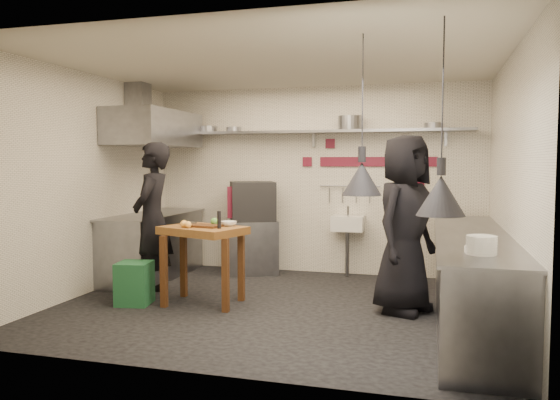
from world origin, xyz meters
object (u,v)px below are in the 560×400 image
(combi_oven, at_px, (252,201))
(prep_table, at_px, (203,265))
(green_bin, at_px, (134,283))
(chef_right, at_px, (404,224))
(oven_stand, at_px, (252,246))
(chef_left, at_px, (152,219))

(combi_oven, bearing_deg, prep_table, -114.00)
(green_bin, xyz_separation_m, chef_right, (3.07, 0.52, 0.74))
(green_bin, bearing_deg, combi_oven, 69.99)
(oven_stand, relative_size, chef_right, 0.40)
(combi_oven, height_order, chef_left, chef_left)
(oven_stand, height_order, green_bin, oven_stand)
(green_bin, relative_size, chef_right, 0.25)
(chef_left, bearing_deg, green_bin, -8.05)
(oven_stand, bearing_deg, chef_right, -59.03)
(oven_stand, bearing_deg, prep_table, -113.49)
(oven_stand, height_order, combi_oven, combi_oven)
(oven_stand, relative_size, green_bin, 1.60)
(prep_table, relative_size, chef_left, 0.48)
(oven_stand, relative_size, combi_oven, 1.25)
(chef_right, bearing_deg, green_bin, 124.35)
(prep_table, xyz_separation_m, chef_left, (-0.79, 0.23, 0.50))
(chef_right, bearing_deg, oven_stand, 80.03)
(green_bin, bearing_deg, oven_stand, 70.63)
(chef_left, xyz_separation_m, chef_right, (3.08, 0.06, 0.03))
(prep_table, bearing_deg, chef_right, 26.33)
(prep_table, bearing_deg, chef_left, -177.44)
(oven_stand, distance_m, combi_oven, 0.69)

